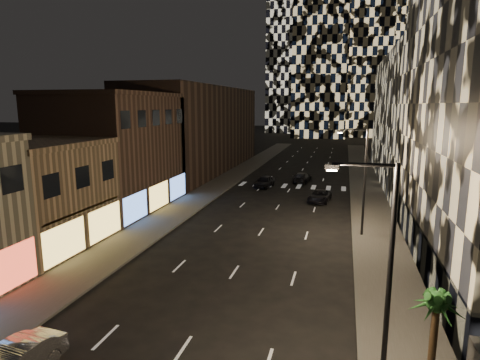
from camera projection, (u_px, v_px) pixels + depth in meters
The scene contains 15 objects.
sidewalk_left at pixel (223, 182), 58.03m from camera, with size 4.00×120.00×0.15m, color #47443F.
sidewalk_right at pixel (367, 189), 53.08m from camera, with size 4.00×120.00×0.15m, color #47443F.
curb_left at pixel (237, 183), 57.51m from camera, with size 0.20×120.00×0.15m, color #4C4C47.
curb_right at pixel (351, 189), 53.60m from camera, with size 0.20×120.00×0.15m, color #4C4C47.
retail_tan at pixel (29, 197), 31.46m from camera, with size 10.00×10.00×8.00m, color #8B7153.
retail_brown at pixel (115, 153), 42.97m from camera, with size 10.00×15.00×12.00m, color #453127.
retail_filler_left at pixel (200, 129), 67.99m from camera, with size 10.00×40.00×14.00m, color #453127.
midrise_base at pixel (421, 244), 27.99m from camera, with size 0.60×25.00×3.00m, color #383838.
midrise_filler_right at pixel (443, 120), 55.61m from camera, with size 16.00×40.00×18.00m, color #232326.
streetlight_near at pixel (383, 267), 14.47m from camera, with size 2.55×0.25×9.00m.
streetlight_far at pixel (362, 175), 33.49m from camera, with size 2.55×0.25×9.00m.
car_dark_midlane at pixel (265, 182), 54.65m from camera, with size 1.87×4.64×1.58m, color black.
car_dark_oncoming at pixel (302, 177), 58.16m from camera, with size 2.02×4.96×1.44m, color black.
car_dark_rightlane at pixel (320, 196), 46.55m from camera, with size 2.20×4.77×1.33m, color black.
palm_tree at pixel (436, 310), 14.74m from camera, with size 2.16×2.17×4.27m.
Camera 1 is at (6.78, -4.50, 11.11)m, focal length 30.00 mm.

